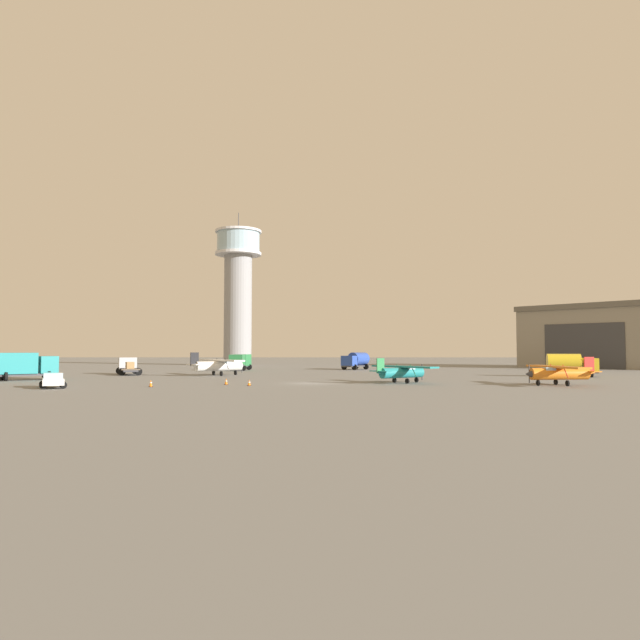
{
  "coord_description": "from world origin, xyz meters",
  "views": [
    {
      "loc": [
        1.68,
        -59.46,
        3.46
      ],
      "look_at": [
        0.77,
        21.03,
        7.6
      ],
      "focal_mm": 32.43,
      "sensor_mm": 36.0,
      "label": 1
    }
  ],
  "objects_px": {
    "airplane_orange": "(560,372)",
    "truck_fuel_tanker_yellow": "(571,364)",
    "truck_box_teal": "(23,365)",
    "traffic_cone_near_left": "(151,383)",
    "truck_box_green": "(240,361)",
    "control_tower": "(238,286)",
    "truck_flatbed_silver": "(128,366)",
    "traffic_cone_near_right": "(226,382)",
    "traffic_cone_mid_apron": "(249,383)",
    "airplane_teal": "(401,371)",
    "truck_fuel_tanker_blue": "(356,360)",
    "car_white": "(53,380)",
    "airplane_white": "(218,365)"
  },
  "relations": [
    {
      "from": "airplane_orange",
      "to": "truck_fuel_tanker_yellow",
      "type": "height_order",
      "value": "truck_fuel_tanker_yellow"
    },
    {
      "from": "truck_box_green",
      "to": "truck_fuel_tanker_blue",
      "type": "bearing_deg",
      "value": 105.62
    },
    {
      "from": "car_white",
      "to": "truck_box_green",
      "type": "bearing_deg",
      "value": 140.38
    },
    {
      "from": "traffic_cone_mid_apron",
      "to": "truck_flatbed_silver",
      "type": "bearing_deg",
      "value": 129.25
    },
    {
      "from": "traffic_cone_near_right",
      "to": "truck_box_teal",
      "type": "bearing_deg",
      "value": 161.22
    },
    {
      "from": "truck_box_green",
      "to": "car_white",
      "type": "relative_size",
      "value": 1.61
    },
    {
      "from": "airplane_white",
      "to": "truck_box_teal",
      "type": "relative_size",
      "value": 1.38
    },
    {
      "from": "car_white",
      "to": "traffic_cone_near_left",
      "type": "height_order",
      "value": "car_white"
    },
    {
      "from": "airplane_teal",
      "to": "car_white",
      "type": "height_order",
      "value": "airplane_teal"
    },
    {
      "from": "airplane_orange",
      "to": "traffic_cone_near_right",
      "type": "distance_m",
      "value": 32.48
    },
    {
      "from": "truck_fuel_tanker_yellow",
      "to": "truck_box_green",
      "type": "height_order",
      "value": "truck_fuel_tanker_yellow"
    },
    {
      "from": "truck_box_teal",
      "to": "traffic_cone_mid_apron",
      "type": "height_order",
      "value": "truck_box_teal"
    },
    {
      "from": "airplane_orange",
      "to": "car_white",
      "type": "height_order",
      "value": "airplane_orange"
    },
    {
      "from": "airplane_orange",
      "to": "traffic_cone_near_right",
      "type": "xyz_separation_m",
      "value": [
        -32.45,
        0.89,
        -0.97
      ]
    },
    {
      "from": "airplane_white",
      "to": "traffic_cone_mid_apron",
      "type": "bearing_deg",
      "value": -108.94
    },
    {
      "from": "truck_flatbed_silver",
      "to": "traffic_cone_mid_apron",
      "type": "bearing_deg",
      "value": -164.23
    },
    {
      "from": "truck_fuel_tanker_blue",
      "to": "airplane_teal",
      "type": "bearing_deg",
      "value": 39.75
    },
    {
      "from": "truck_fuel_tanker_blue",
      "to": "traffic_cone_near_right",
      "type": "xyz_separation_m",
      "value": [
        -15.03,
        -43.57,
        -1.32
      ]
    },
    {
      "from": "truck_flatbed_silver",
      "to": "traffic_cone_near_right",
      "type": "bearing_deg",
      "value": -166.06
    },
    {
      "from": "truck_flatbed_silver",
      "to": "car_white",
      "type": "height_order",
      "value": "truck_flatbed_silver"
    },
    {
      "from": "truck_fuel_tanker_yellow",
      "to": "airplane_white",
      "type": "bearing_deg",
      "value": -170.43
    },
    {
      "from": "airplane_white",
      "to": "traffic_cone_mid_apron",
      "type": "distance_m",
      "value": 22.94
    },
    {
      "from": "airplane_white",
      "to": "truck_box_teal",
      "type": "xyz_separation_m",
      "value": [
        -20.06,
        -11.83,
        0.29
      ]
    },
    {
      "from": "truck_fuel_tanker_yellow",
      "to": "truck_box_teal",
      "type": "bearing_deg",
      "value": -159.05
    },
    {
      "from": "car_white",
      "to": "airplane_orange",
      "type": "bearing_deg",
      "value": 68.23
    },
    {
      "from": "control_tower",
      "to": "airplane_white",
      "type": "relative_size",
      "value": 3.67
    },
    {
      "from": "truck_flatbed_silver",
      "to": "traffic_cone_near_right",
      "type": "height_order",
      "value": "truck_flatbed_silver"
    },
    {
      "from": "control_tower",
      "to": "airplane_orange",
      "type": "bearing_deg",
      "value": -59.4
    },
    {
      "from": "airplane_orange",
      "to": "truck_fuel_tanker_yellow",
      "type": "bearing_deg",
      "value": -124.13
    },
    {
      "from": "traffic_cone_near_right",
      "to": "truck_fuel_tanker_yellow",
      "type": "bearing_deg",
      "value": 22.8
    },
    {
      "from": "truck_box_green",
      "to": "control_tower",
      "type": "bearing_deg",
      "value": -165.29
    },
    {
      "from": "airplane_teal",
      "to": "truck_box_teal",
      "type": "xyz_separation_m",
      "value": [
        -42.3,
        5.28,
        0.52
      ]
    },
    {
      "from": "airplane_teal",
      "to": "traffic_cone_near_left",
      "type": "distance_m",
      "value": 24.95
    },
    {
      "from": "airplane_orange",
      "to": "truck_box_teal",
      "type": "height_order",
      "value": "truck_box_teal"
    },
    {
      "from": "truck_box_teal",
      "to": "traffic_cone_near_left",
      "type": "relative_size",
      "value": 9.8
    },
    {
      "from": "traffic_cone_near_left",
      "to": "control_tower",
      "type": "bearing_deg",
      "value": 92.6
    },
    {
      "from": "truck_fuel_tanker_blue",
      "to": "traffic_cone_near_right",
      "type": "bearing_deg",
      "value": 17.01
    },
    {
      "from": "airplane_teal",
      "to": "truck_box_teal",
      "type": "bearing_deg",
      "value": 136.96
    },
    {
      "from": "airplane_orange",
      "to": "truck_fuel_tanker_blue",
      "type": "distance_m",
      "value": 47.75
    },
    {
      "from": "truck_fuel_tanker_blue",
      "to": "truck_box_green",
      "type": "distance_m",
      "value": 19.92
    },
    {
      "from": "truck_box_green",
      "to": "traffic_cone_near_right",
      "type": "relative_size",
      "value": 10.9
    },
    {
      "from": "airplane_teal",
      "to": "control_tower",
      "type": "bearing_deg",
      "value": 76.21
    },
    {
      "from": "truck_flatbed_silver",
      "to": "traffic_cone_near_right",
      "type": "relative_size",
      "value": 10.83
    },
    {
      "from": "truck_flatbed_silver",
      "to": "traffic_cone_near_right",
      "type": "distance_m",
      "value": 29.03
    },
    {
      "from": "truck_box_teal",
      "to": "traffic_cone_near_left",
      "type": "bearing_deg",
      "value": -72.83
    },
    {
      "from": "traffic_cone_near_left",
      "to": "traffic_cone_near_right",
      "type": "height_order",
      "value": "traffic_cone_near_left"
    },
    {
      "from": "truck_flatbed_silver",
      "to": "airplane_orange",
      "type": "bearing_deg",
      "value": -139.02
    },
    {
      "from": "airplane_teal",
      "to": "truck_box_green",
      "type": "xyz_separation_m",
      "value": [
        -22.21,
        36.81,
        0.35
      ]
    },
    {
      "from": "truck_fuel_tanker_blue",
      "to": "airplane_white",
      "type": "bearing_deg",
      "value": -3.98
    },
    {
      "from": "truck_box_green",
      "to": "truck_flatbed_silver",
      "type": "bearing_deg",
      "value": -32.79
    }
  ]
}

